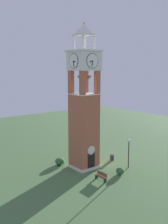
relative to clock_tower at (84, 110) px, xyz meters
name	(u,v)px	position (x,y,z in m)	size (l,w,h in m)	color
ground	(84,167)	(0.00, 0.00, -7.28)	(80.00, 80.00, 0.00)	#476B3D
clock_tower	(84,110)	(0.00, 0.00, 0.00)	(3.41, 3.41, 17.69)	#AD5B42
park_bench	(101,176)	(-1.04, -4.37, -6.80)	(0.46, 1.61, 0.95)	brown
lamp_post	(129,148)	(4.22, -3.67, -4.70)	(0.36, 0.36, 3.70)	black
trash_bin	(112,157)	(4.56, -0.40, -6.88)	(0.52, 0.52, 0.80)	#2D2D33
shrub_near_entry	(90,157)	(2.13, 1.40, -6.77)	(0.90, 0.90, 1.03)	#336638
shrub_left_of_tower	(60,161)	(-1.92, 2.62, -6.82)	(1.24, 1.24, 0.93)	#336638
shrub_behind_bench	(120,171)	(1.82, -4.52, -6.87)	(0.96, 0.96, 0.82)	#336638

